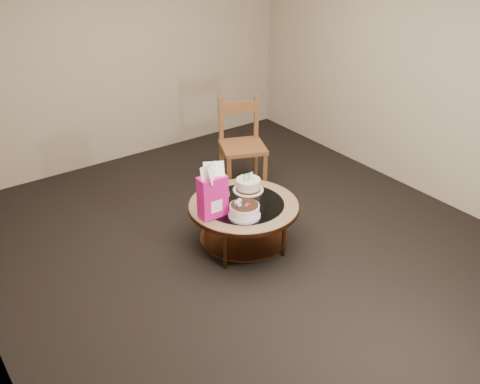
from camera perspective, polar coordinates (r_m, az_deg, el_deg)
ground at (r=5.10m, az=0.38°, el=-5.68°), size 5.00×5.00×0.00m
room_walls at (r=4.42m, az=0.45°, el=11.05°), size 4.52×5.02×2.61m
coffee_table at (r=4.90m, az=0.39°, el=-2.03°), size 1.02×1.02×0.46m
decorated_cake at (r=4.63m, az=0.46°, el=-2.05°), size 0.28×0.28×0.16m
cream_cake at (r=5.05m, az=0.89°, el=0.74°), size 0.29×0.29×0.18m
gift_bag at (r=4.57m, az=-2.96°, el=0.11°), size 0.25×0.19×0.49m
pillar_candle at (r=5.00m, az=-1.70°, el=0.01°), size 0.12×0.12×0.08m
dining_chair at (r=5.91m, az=0.21°, el=5.10°), size 0.61×0.61×1.01m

